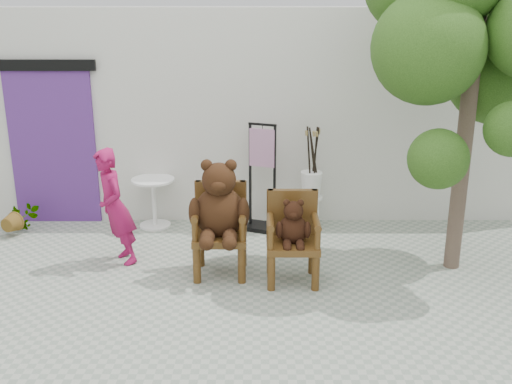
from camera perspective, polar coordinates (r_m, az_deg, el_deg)
ground_plane at (r=6.45m, az=1.11°, el=-10.77°), size 60.00×60.00×0.00m
back_wall at (r=8.91m, az=0.85°, el=7.53°), size 9.00×1.00×3.00m
doorway at (r=8.94m, az=-18.78°, el=4.44°), size 1.40×0.11×2.33m
chair_big at (r=6.86m, az=-3.48°, el=-1.87°), size 0.69×0.73×1.39m
chair_small at (r=6.77m, az=3.52°, el=-3.68°), size 0.59×0.54×1.03m
person at (r=7.35m, az=-13.27°, el=-1.43°), size 0.57×0.63×1.45m
cafe_table at (r=8.56m, az=-9.71°, el=-0.46°), size 0.60×0.60×0.70m
display_stand at (r=8.28m, az=0.59°, el=0.22°), size 0.55×0.49×1.51m
stool_bucket at (r=8.38m, az=5.30°, el=0.77°), size 0.32×0.32×1.45m
tree at (r=7.09m, az=18.91°, el=14.19°), size 2.16×2.05×3.81m
potted_plant at (r=8.87m, az=-21.66°, el=-2.26°), size 0.52×0.48×0.47m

